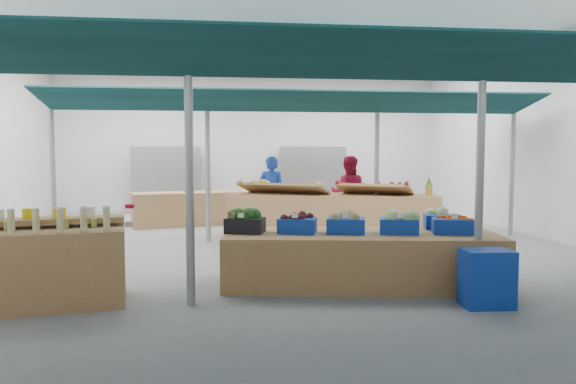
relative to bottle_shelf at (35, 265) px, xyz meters
name	(u,v)px	position (x,y,z in m)	size (l,w,h in m)	color
floor	(259,244)	(2.79, 3.84, -0.48)	(13.00, 13.00, 0.00)	slate
hall	(255,115)	(2.79, 5.28, 2.17)	(13.00, 13.00, 13.00)	silver
pole_grid	(310,151)	(3.54, 2.09, 1.33)	(10.00, 4.60, 3.00)	gray
awnings	(311,91)	(3.54, 2.09, 2.30)	(9.50, 7.08, 0.30)	#0B2B2F
back_shelving_left	(167,180)	(0.29, 9.84, 0.52)	(2.00, 0.50, 2.00)	#B23F33
back_shelving_right	(312,179)	(4.79, 9.84, 0.52)	(2.00, 0.50, 2.00)	#B23F33
bottle_shelf	(35,265)	(0.00, 0.00, 0.00)	(2.13, 1.51, 1.16)	#8F633E
veg_counter	(361,259)	(3.99, 0.52, -0.13)	(3.61, 1.20, 0.70)	#8F633E
fruit_counter	(332,216)	(4.37, 4.47, -0.01)	(4.34, 1.03, 0.93)	#8F633E
far_counter	(225,207)	(2.09, 7.14, -0.06)	(4.61, 0.92, 0.83)	#8F633E
crate_stack	(487,278)	(5.17, -0.62, -0.15)	(0.55, 0.39, 0.66)	#0E34A0
vendor_left	(272,194)	(3.17, 5.57, 0.39)	(0.63, 0.42, 1.74)	#1A3FAC
vendor_right	(348,193)	(4.97, 5.57, 0.39)	(0.84, 0.66, 1.74)	maroon
crate_broccoli	(245,221)	(2.45, 0.73, 0.38)	(0.58, 0.47, 0.35)	black
crate_beets	(297,223)	(3.14, 0.64, 0.36)	(0.58, 0.47, 0.29)	#0E34A0
crate_celeriac	(346,222)	(3.79, 0.55, 0.37)	(0.58, 0.47, 0.31)	#0E34A0
crate_cabbage	(399,222)	(4.48, 0.45, 0.38)	(0.58, 0.47, 0.35)	#0E34A0
crate_carrots	(452,225)	(5.18, 0.35, 0.34)	(0.58, 0.47, 0.29)	#0E34A0
sparrow	(232,215)	(2.27, 0.63, 0.47)	(0.12, 0.09, 0.11)	brown
pole_ribbon	(130,208)	(0.99, 0.47, 0.60)	(0.12, 0.12, 0.28)	red
apple_heap_yellow	(283,186)	(3.35, 4.63, 0.62)	(2.00, 1.54, 0.27)	#997247
apple_heap_red	(375,187)	(5.20, 4.14, 0.62)	(1.65, 1.34, 0.27)	#997247
pineapple	(429,187)	(6.25, 3.87, 0.63)	(0.14, 0.14, 0.39)	#8C6019
crate_extra	(443,218)	(5.24, 0.80, 0.37)	(0.57, 0.46, 0.32)	#0E34A0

